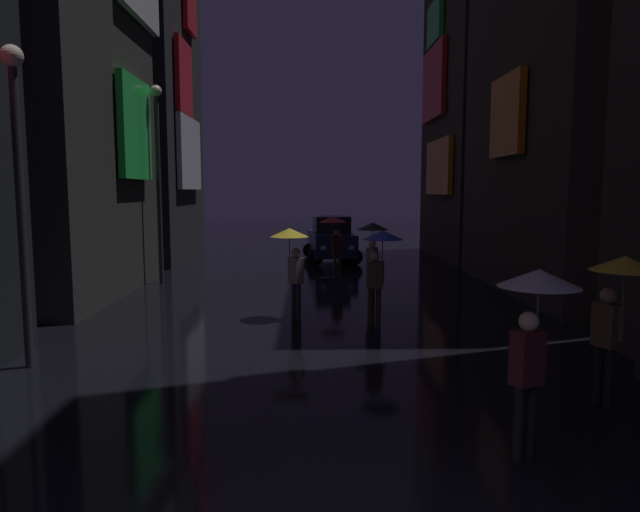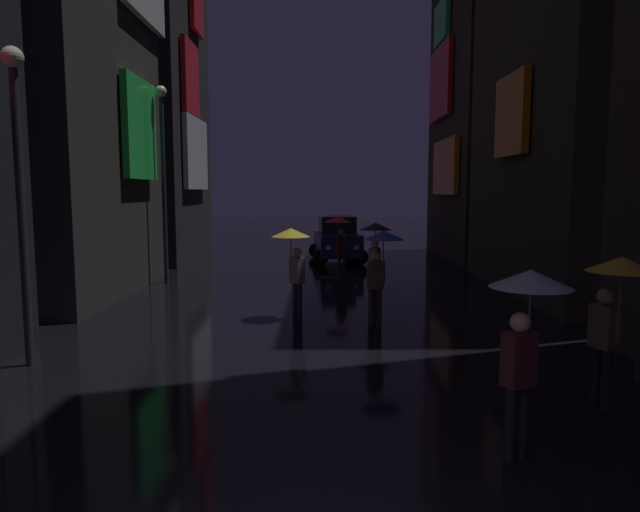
{
  "view_description": "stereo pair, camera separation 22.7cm",
  "coord_description": "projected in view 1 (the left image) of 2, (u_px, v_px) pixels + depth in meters",
  "views": [
    {
      "loc": [
        -0.25,
        -3.59,
        2.97
      ],
      "look_at": [
        0.0,
        9.23,
        1.51
      ],
      "focal_mm": 32.0,
      "sensor_mm": 36.0,
      "label": 1
    },
    {
      "loc": [
        -0.02,
        -3.59,
        2.97
      ],
      "look_at": [
        0.0,
        9.23,
        1.51
      ],
      "focal_mm": 32.0,
      "sensor_mm": 36.0,
      "label": 2
    }
  ],
  "objects": [
    {
      "name": "pedestrian_far_right_yellow",
      "position": [
        619.0,
        289.0,
        7.64
      ],
      "size": [
        0.9,
        0.9,
        2.12
      ],
      "color": "black",
      "rests_on": "ground"
    },
    {
      "name": "pedestrian_near_crossing_blue",
      "position": [
        380.0,
        251.0,
        12.45
      ],
      "size": [
        0.9,
        0.9,
        2.12
      ],
      "color": "#38332D",
      "rests_on": "ground"
    },
    {
      "name": "streetlamp_left_far",
      "position": [
        158.0,
        163.0,
        17.94
      ],
      "size": [
        0.36,
        0.36,
        6.25
      ],
      "color": "#2D2D33",
      "rests_on": "ground"
    },
    {
      "name": "pedestrian_foreground_right_yellow",
      "position": [
        292.0,
        248.0,
        13.2
      ],
      "size": [
        0.9,
        0.9,
        2.12
      ],
      "color": "#2D2D38",
      "rests_on": "ground"
    },
    {
      "name": "building_right_far",
      "position": [
        485.0,
        68.0,
        24.86
      ],
      "size": [
        4.25,
        7.78,
        16.64
      ],
      "color": "#2D2826",
      "rests_on": "ground"
    },
    {
      "name": "pedestrian_midstreet_centre_black",
      "position": [
        372.0,
        239.0,
        15.55
      ],
      "size": [
        0.9,
        0.9,
        2.12
      ],
      "color": "#38332D",
      "rests_on": "ground"
    },
    {
      "name": "pedestrian_midstreet_left_red",
      "position": [
        334.0,
        229.0,
        19.44
      ],
      "size": [
        0.9,
        0.9,
        2.12
      ],
      "color": "#38332D",
      "rests_on": "ground"
    },
    {
      "name": "streetlamp_left_near",
      "position": [
        18.0,
        169.0,
        9.31
      ],
      "size": [
        0.36,
        0.36,
        5.3
      ],
      "color": "#2D2D33",
      "rests_on": "ground"
    },
    {
      "name": "building_left_far",
      "position": [
        139.0,
        50.0,
        24.19
      ],
      "size": [
        4.25,
        7.18,
        17.84
      ],
      "color": "#232328",
      "rests_on": "ground"
    },
    {
      "name": "car_distant",
      "position": [
        331.0,
        239.0,
        24.3
      ],
      "size": [
        2.47,
        4.25,
        1.92
      ],
      "color": "navy",
      "rests_on": "ground"
    },
    {
      "name": "pedestrian_foreground_left_clear",
      "position": [
        535.0,
        310.0,
        6.28
      ],
      "size": [
        0.9,
        0.9,
        2.12
      ],
      "color": "black",
      "rests_on": "ground"
    }
  ]
}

